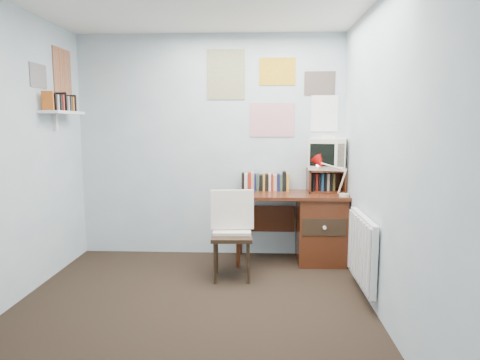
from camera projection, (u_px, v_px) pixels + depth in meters
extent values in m
plane|color=black|center=(187.00, 321.00, 3.31)|extent=(3.50, 3.50, 0.00)
cube|color=silver|center=(211.00, 146.00, 4.87)|extent=(3.00, 0.02, 2.50)
cube|color=silver|center=(391.00, 160.00, 3.07)|extent=(0.02, 3.50, 2.50)
cube|color=#4F2312|center=(291.00, 195.00, 4.63)|extent=(1.20, 0.55, 0.03)
cube|color=#4F2312|center=(321.00, 229.00, 4.66)|extent=(0.50, 0.50, 0.72)
cylinder|color=#4F2312|center=(238.00, 234.00, 4.47)|extent=(0.04, 0.04, 0.72)
cylinder|color=#4F2312|center=(240.00, 224.00, 4.94)|extent=(0.04, 0.04, 0.72)
cube|color=#4F2312|center=(267.00, 219.00, 4.93)|extent=(0.64, 0.02, 0.30)
cube|color=black|center=(232.00, 237.00, 4.16)|extent=(0.44, 0.42, 0.83)
cube|color=#AF0C0B|center=(345.00, 179.00, 4.41)|extent=(0.29, 0.26, 0.37)
cube|color=#4F2312|center=(326.00, 181.00, 4.71)|extent=(0.40, 0.30, 0.25)
cube|color=beige|center=(328.00, 152.00, 4.68)|extent=(0.47, 0.45, 0.37)
cube|color=#4F2312|center=(268.00, 181.00, 4.80)|extent=(0.60, 0.14, 0.22)
cube|color=white|center=(362.00, 250.00, 3.73)|extent=(0.09, 0.80, 0.60)
cube|color=white|center=(63.00, 112.00, 4.24)|extent=(0.20, 0.62, 0.24)
cube|color=white|center=(273.00, 93.00, 4.75)|extent=(1.20, 0.01, 0.90)
cube|color=white|center=(51.00, 73.00, 4.19)|extent=(0.01, 0.70, 0.60)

